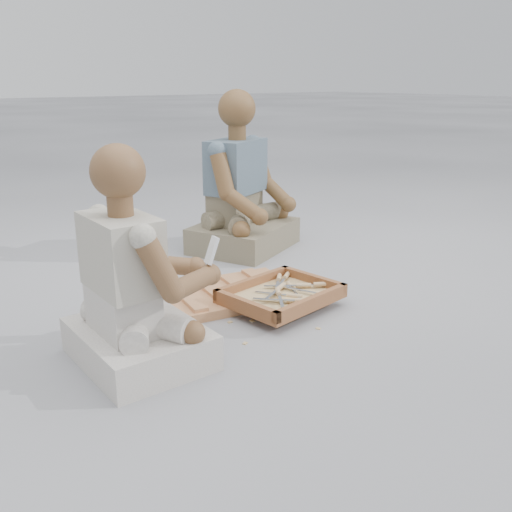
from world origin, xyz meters
TOP-DOWN VIEW (x-y plane):
  - ground at (0.00, 0.00)m, footprint 60.00×60.00m
  - carved_panel at (-0.05, 0.48)m, footprint 0.71×0.53m
  - tool_tray at (0.08, 0.23)m, footprint 0.53×0.45m
  - chisel_0 at (0.10, 0.27)m, footprint 0.20×0.12m
  - chisel_1 at (0.06, 0.10)m, footprint 0.18×0.16m
  - chisel_2 at (0.20, 0.11)m, footprint 0.11×0.21m
  - chisel_3 at (0.17, 0.36)m, footprint 0.16×0.17m
  - chisel_4 at (0.17, 0.27)m, footprint 0.11×0.21m
  - chisel_5 at (0.22, 0.37)m, footprint 0.19×0.15m
  - chisel_6 at (0.10, 0.19)m, footprint 0.14×0.19m
  - chisel_7 at (0.20, 0.25)m, footprint 0.19×0.14m
  - chisel_8 at (0.27, 0.20)m, footprint 0.20×0.12m
  - chisel_9 at (0.04, 0.13)m, footprint 0.16×0.18m
  - chisel_10 at (0.05, 0.21)m, footprint 0.14×0.19m
  - wood_chip_0 at (0.07, 0.40)m, footprint 0.02×0.02m
  - wood_chip_1 at (0.16, 0.40)m, footprint 0.02×0.02m
  - wood_chip_2 at (-0.24, 0.51)m, footprint 0.02×0.02m
  - wood_chip_3 at (0.17, 0.60)m, footprint 0.02×0.02m
  - wood_chip_4 at (0.25, 0.38)m, footprint 0.02×0.02m
  - wood_chip_5 at (0.23, 0.24)m, footprint 0.02×0.02m
  - wood_chip_6 at (0.19, 0.12)m, footprint 0.02×0.02m
  - wood_chip_7 at (-0.20, 0.24)m, footprint 0.02×0.02m
  - wood_chip_8 at (0.38, 0.46)m, footprint 0.02×0.02m
  - wood_chip_9 at (0.06, -0.04)m, footprint 0.02×0.02m
  - wood_chip_10 at (-0.11, 0.19)m, footprint 0.02×0.02m
  - wood_chip_11 at (0.34, 0.59)m, footprint 0.02×0.02m
  - wood_chip_12 at (0.39, 0.47)m, footprint 0.02×0.02m
  - wood_chip_13 at (-0.27, 0.03)m, footprint 0.02×0.02m
  - wood_chip_14 at (0.30, 0.56)m, footprint 0.02×0.02m
  - wood_chip_15 at (-0.19, 0.30)m, footprint 0.02×0.02m
  - craftsman at (-0.66, 0.16)m, footprint 0.53×0.52m
  - companion at (0.51, 1.13)m, footprint 0.75×0.69m
  - mobile_phone at (-0.36, 0.11)m, footprint 0.06×0.05m

SIDE VIEW (x-z plane):
  - ground at x=0.00m, z-range 0.00..0.00m
  - wood_chip_0 at x=0.07m, z-range 0.00..0.00m
  - wood_chip_1 at x=0.16m, z-range 0.00..0.00m
  - wood_chip_2 at x=-0.24m, z-range 0.00..0.00m
  - wood_chip_3 at x=0.17m, z-range 0.00..0.00m
  - wood_chip_4 at x=0.25m, z-range 0.00..0.00m
  - wood_chip_5 at x=0.23m, z-range 0.00..0.00m
  - wood_chip_6 at x=0.19m, z-range 0.00..0.00m
  - wood_chip_7 at x=-0.20m, z-range 0.00..0.00m
  - wood_chip_8 at x=0.38m, z-range 0.00..0.00m
  - wood_chip_9 at x=0.06m, z-range 0.00..0.00m
  - wood_chip_10 at x=-0.11m, z-range 0.00..0.00m
  - wood_chip_11 at x=0.34m, z-range 0.00..0.00m
  - wood_chip_12 at x=0.39m, z-range 0.00..0.00m
  - wood_chip_13 at x=-0.27m, z-range 0.00..0.00m
  - wood_chip_14 at x=0.30m, z-range 0.00..0.00m
  - wood_chip_15 at x=-0.19m, z-range 0.00..0.00m
  - carved_panel at x=-0.05m, z-range 0.00..0.04m
  - tool_tray at x=0.08m, z-range 0.03..0.10m
  - chisel_6 at x=0.10m, z-range 0.06..0.08m
  - chisel_4 at x=0.17m, z-range 0.06..0.08m
  - chisel_9 at x=0.04m, z-range 0.06..0.09m
  - chisel_2 at x=0.20m, z-range 0.07..0.09m
  - chisel_7 at x=0.20m, z-range 0.07..0.09m
  - chisel_5 at x=0.22m, z-range 0.07..0.09m
  - chisel_0 at x=0.10m, z-range 0.07..0.09m
  - chisel_3 at x=0.17m, z-range 0.07..0.09m
  - chisel_8 at x=0.27m, z-range 0.07..0.09m
  - chisel_1 at x=0.06m, z-range 0.07..0.09m
  - chisel_10 at x=0.05m, z-range 0.07..0.10m
  - craftsman at x=-0.66m, z-range -0.13..0.67m
  - companion at x=0.51m, z-range -0.16..0.79m
  - mobile_phone at x=-0.36m, z-range 0.34..0.44m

